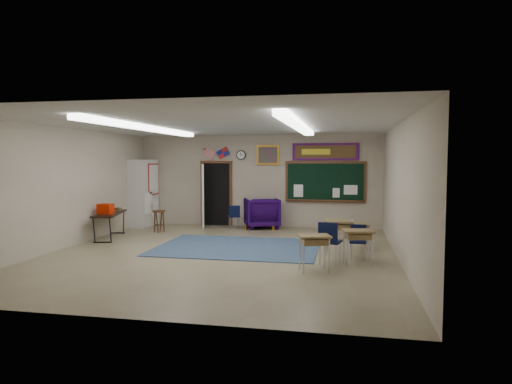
% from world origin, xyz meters
% --- Properties ---
extents(floor, '(9.00, 9.00, 0.00)m').
position_xyz_m(floor, '(0.00, 0.00, 0.00)').
color(floor, '#827559').
rests_on(floor, ground).
extents(back_wall, '(8.00, 0.04, 3.00)m').
position_xyz_m(back_wall, '(0.00, 4.50, 1.50)').
color(back_wall, '#BDAF99').
rests_on(back_wall, floor).
extents(front_wall, '(8.00, 0.04, 3.00)m').
position_xyz_m(front_wall, '(0.00, -4.50, 1.50)').
color(front_wall, '#BDAF99').
rests_on(front_wall, floor).
extents(left_wall, '(0.04, 9.00, 3.00)m').
position_xyz_m(left_wall, '(-4.00, 0.00, 1.50)').
color(left_wall, '#BDAF99').
rests_on(left_wall, floor).
extents(right_wall, '(0.04, 9.00, 3.00)m').
position_xyz_m(right_wall, '(4.00, 0.00, 1.50)').
color(right_wall, '#BDAF99').
rests_on(right_wall, floor).
extents(ceiling, '(8.00, 9.00, 0.04)m').
position_xyz_m(ceiling, '(0.00, 0.00, 3.00)').
color(ceiling, silver).
rests_on(ceiling, back_wall).
extents(area_rug, '(4.00, 3.00, 0.02)m').
position_xyz_m(area_rug, '(0.20, 0.80, 0.01)').
color(area_rug, '#374E69').
rests_on(area_rug, floor).
extents(fluorescent_strips, '(3.86, 6.00, 0.10)m').
position_xyz_m(fluorescent_strips, '(0.00, 0.00, 2.94)').
color(fluorescent_strips, white).
rests_on(fluorescent_strips, ceiling).
extents(doorway, '(1.10, 0.89, 2.16)m').
position_xyz_m(doorway, '(-1.50, 4.35, 1.06)').
color(doorway, black).
rests_on(doorway, back_wall).
extents(chalkboard, '(2.55, 0.14, 1.30)m').
position_xyz_m(chalkboard, '(2.20, 4.46, 1.46)').
color(chalkboard, '#5B321A').
rests_on(chalkboard, back_wall).
extents(bulletin_board, '(2.10, 0.05, 0.55)m').
position_xyz_m(bulletin_board, '(2.20, 4.47, 2.45)').
color(bulletin_board, '#9F0D11').
rests_on(bulletin_board, back_wall).
extents(framed_art_print, '(0.75, 0.05, 0.65)m').
position_xyz_m(framed_art_print, '(0.35, 4.47, 2.35)').
color(framed_art_print, '#AF7921').
rests_on(framed_art_print, back_wall).
extents(wall_clock, '(0.32, 0.05, 0.32)m').
position_xyz_m(wall_clock, '(-0.55, 4.47, 2.35)').
color(wall_clock, black).
rests_on(wall_clock, back_wall).
extents(wall_flags, '(1.16, 0.06, 0.70)m').
position_xyz_m(wall_flags, '(-1.40, 4.44, 2.48)').
color(wall_flags, red).
rests_on(wall_flags, back_wall).
extents(storage_cabinet, '(0.59, 1.25, 2.20)m').
position_xyz_m(storage_cabinet, '(-3.71, 3.85, 1.10)').
color(storage_cabinet, silver).
rests_on(storage_cabinet, floor).
extents(wingback_armchair, '(1.35, 1.37, 0.98)m').
position_xyz_m(wingback_armchair, '(0.21, 4.15, 0.49)').
color(wingback_armchair, '#1C053A').
rests_on(wingback_armchair, floor).
extents(student_chair_reading, '(0.49, 0.49, 0.76)m').
position_xyz_m(student_chair_reading, '(-0.64, 3.83, 0.38)').
color(student_chair_reading, black).
rests_on(student_chair_reading, floor).
extents(student_chair_desk_a, '(0.54, 0.54, 0.90)m').
position_xyz_m(student_chair_desk_a, '(2.53, -0.58, 0.45)').
color(student_chair_desk_a, black).
rests_on(student_chair_desk_a, floor).
extents(student_chair_desk_b, '(0.40, 0.40, 0.76)m').
position_xyz_m(student_chair_desk_b, '(3.12, -0.04, 0.38)').
color(student_chair_desk_b, black).
rests_on(student_chair_desk_b, floor).
extents(student_desk_front_left, '(0.67, 0.51, 0.80)m').
position_xyz_m(student_desk_front_left, '(2.70, 0.44, 0.44)').
color(student_desk_front_left, olive).
rests_on(student_desk_front_left, floor).
extents(student_desk_front_right, '(0.59, 0.49, 0.63)m').
position_xyz_m(student_desk_front_right, '(3.16, 1.18, 0.35)').
color(student_desk_front_right, olive).
rests_on(student_desk_front_right, floor).
extents(student_desk_back_left, '(0.71, 0.61, 0.72)m').
position_xyz_m(student_desk_back_left, '(2.25, -1.31, 0.40)').
color(student_desk_back_left, olive).
rests_on(student_desk_back_left, floor).
extents(student_desk_back_right, '(0.70, 0.58, 0.74)m').
position_xyz_m(student_desk_back_right, '(3.10, -0.59, 0.41)').
color(student_desk_back_right, olive).
rests_on(student_desk_back_right, floor).
extents(folding_table, '(0.99, 1.82, 0.99)m').
position_xyz_m(folding_table, '(-3.65, 1.46, 0.39)').
color(folding_table, black).
rests_on(folding_table, floor).
extents(wooden_stool, '(0.38, 0.38, 0.66)m').
position_xyz_m(wooden_stool, '(-2.69, 2.69, 0.34)').
color(wooden_stool, '#4A2916').
rests_on(wooden_stool, floor).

